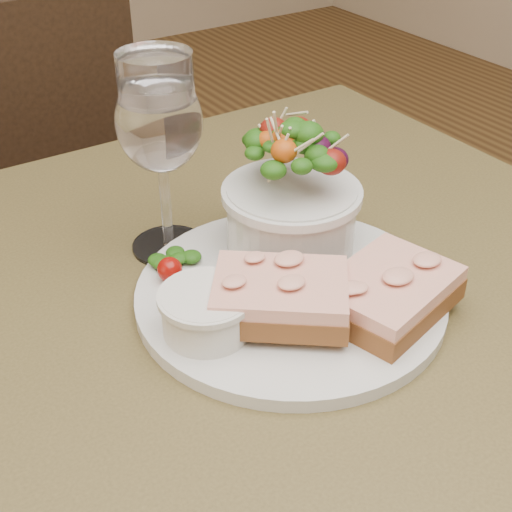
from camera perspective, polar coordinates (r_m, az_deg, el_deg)
cafe_table at (r=0.66m, az=0.75°, el=-12.39°), size 0.80×0.80×0.75m
chair_far at (r=1.38m, az=-19.06°, el=-5.22°), size 0.43×0.43×0.90m
dinner_plate at (r=0.61m, az=2.74°, el=-3.08°), size 0.26×0.26×0.01m
sandwich_front at (r=0.59m, az=10.53°, el=-2.91°), size 0.13×0.11×0.03m
sandwich_back at (r=0.56m, az=1.94°, el=-3.22°), size 0.13×0.13×0.03m
ramekin at (r=0.55m, az=-3.99°, el=-4.38°), size 0.07×0.07×0.04m
salad_bowl at (r=0.63m, az=2.90°, el=5.32°), size 0.12×0.12×0.13m
garnish at (r=0.63m, az=-6.39°, el=-0.76°), size 0.05×0.04×0.02m
wine_glass at (r=0.63m, az=-7.73°, el=10.13°), size 0.08×0.08×0.18m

